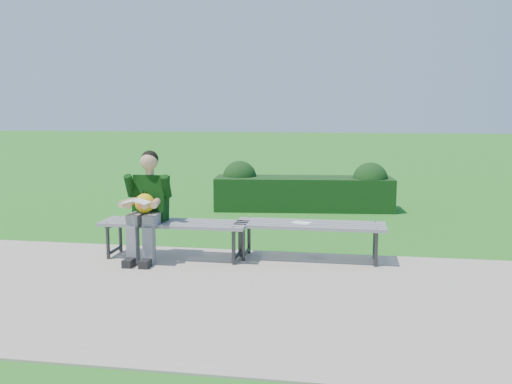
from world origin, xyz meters
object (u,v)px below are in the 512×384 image
hedge (304,190)px  bench_left (174,226)px  bench_right (310,228)px  paper_sheet (302,223)px  seated_boy (147,203)px

hedge → bench_left: hedge is taller
hedge → bench_right: (0.38, -3.62, 0.05)m
bench_left → paper_sheet: bearing=6.9°
hedge → bench_right: size_ratio=1.83×
bench_right → paper_sheet: bench_right is taller
hedge → bench_right: hedge is taller
seated_boy → bench_left: bearing=17.4°
hedge → seated_boy: (-1.56, -3.90, 0.35)m
bench_right → paper_sheet: 0.12m
bench_left → bench_right: size_ratio=1.00×
hedge → paper_sheet: hedge is taller
hedge → paper_sheet: size_ratio=12.59×
bench_right → seated_boy: size_ratio=1.37×
paper_sheet → bench_left: bearing=-173.1°
bench_right → paper_sheet: (-0.10, 0.00, 0.06)m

